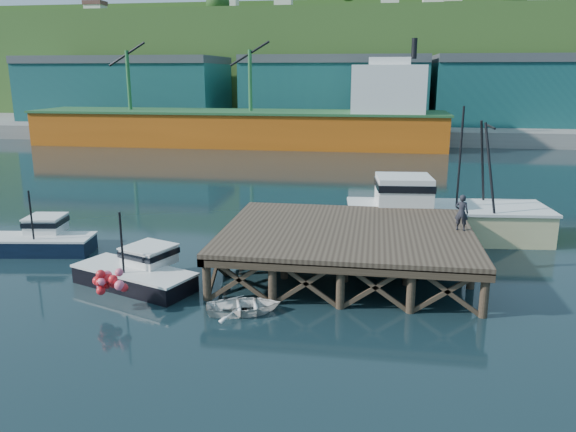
% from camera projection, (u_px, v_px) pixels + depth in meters
% --- Properties ---
extents(ground, '(300.00, 300.00, 0.00)m').
position_uv_depth(ground, '(238.00, 264.00, 28.63)').
color(ground, black).
rests_on(ground, ground).
extents(wharf, '(12.00, 10.00, 2.62)m').
position_uv_depth(wharf, '(347.00, 234.00, 27.15)').
color(wharf, brown).
rests_on(wharf, ground).
extents(far_quay, '(160.00, 40.00, 2.00)m').
position_uv_depth(far_quay, '(337.00, 125.00, 95.41)').
color(far_quay, gray).
rests_on(far_quay, ground).
extents(warehouse_left, '(32.00, 16.00, 9.00)m').
position_uv_depth(warehouse_left, '(128.00, 92.00, 94.52)').
color(warehouse_left, '#1B5B59').
rests_on(warehouse_left, far_quay).
extents(warehouse_mid, '(28.00, 16.00, 9.00)m').
position_uv_depth(warehouse_mid, '(335.00, 93.00, 89.27)').
color(warehouse_mid, '#1B5B59').
rests_on(warehouse_mid, far_quay).
extents(warehouse_right, '(30.00, 16.00, 9.00)m').
position_uv_depth(warehouse_right, '(533.00, 94.00, 84.77)').
color(warehouse_right, '#1B5B59').
rests_on(warehouse_right, far_quay).
extents(cargo_ship, '(55.50, 10.00, 13.75)m').
position_uv_depth(cargo_ship, '(262.00, 121.00, 75.05)').
color(cargo_ship, '#C95B13').
rests_on(cargo_ship, ground).
extents(hillside, '(220.00, 50.00, 22.00)m').
position_uv_depth(hillside, '(347.00, 66.00, 121.67)').
color(hillside, '#2D511E').
rests_on(hillside, ground).
extents(boat_navy, '(5.94, 3.51, 3.57)m').
position_uv_depth(boat_navy, '(41.00, 239.00, 30.55)').
color(boat_navy, black).
rests_on(boat_navy, ground).
extents(boat_black, '(6.27, 5.21, 3.64)m').
position_uv_depth(boat_black, '(138.00, 271.00, 25.67)').
color(boat_black, black).
rests_on(boat_black, ground).
extents(trawler, '(11.84, 5.14, 7.71)m').
position_uv_depth(trawler, '(442.00, 212.00, 32.86)').
color(trawler, beige).
rests_on(trawler, ground).
extents(dinghy, '(3.56, 3.01, 0.63)m').
position_uv_depth(dinghy, '(244.00, 306.00, 22.75)').
color(dinghy, white).
rests_on(dinghy, ground).
extents(dockworker, '(0.73, 0.58, 1.76)m').
position_uv_depth(dockworker, '(462.00, 213.00, 26.83)').
color(dockworker, '#202129').
rests_on(dockworker, wharf).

